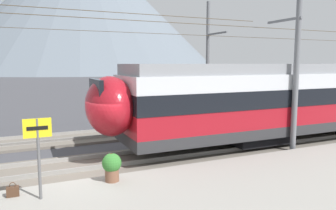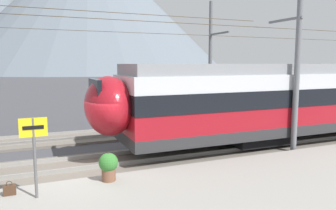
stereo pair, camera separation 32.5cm
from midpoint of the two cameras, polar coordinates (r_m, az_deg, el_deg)
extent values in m
plane|color=#424247|center=(11.71, -15.12, -12.25)|extent=(400.00, 400.00, 0.00)
cube|color=#6B6359|center=(12.72, -15.94, -10.41)|extent=(120.00, 3.00, 0.12)
cube|color=gray|center=(12.01, -15.45, -10.77)|extent=(120.00, 0.07, 0.16)
cube|color=gray|center=(13.37, -16.42, -8.94)|extent=(120.00, 0.07, 0.16)
cube|color=#6B6359|center=(17.46, -18.34, -5.69)|extent=(120.00, 3.00, 0.12)
cube|color=gray|center=(16.74, -18.09, -5.74)|extent=(120.00, 0.07, 0.16)
cube|color=gray|center=(18.13, -18.59, -4.77)|extent=(120.00, 0.07, 0.16)
cube|color=black|center=(15.72, 13.85, -5.34)|extent=(2.80, 2.39, 0.42)
ellipsoid|color=maroon|center=(12.46, -10.85, -0.19)|extent=(1.80, 2.75, 2.25)
cube|color=black|center=(12.31, -13.16, 1.65)|extent=(0.16, 1.80, 1.19)
ellipsoid|color=orange|center=(25.12, 23.13, 3.06)|extent=(1.80, 2.59, 2.25)
cube|color=black|center=(24.74, 22.39, 4.03)|extent=(0.16, 1.69, 1.19)
cylinder|color=slate|center=(14.68, 21.02, 7.66)|extent=(0.24, 0.24, 8.17)
cube|color=slate|center=(15.39, 19.04, 13.82)|extent=(0.10, 1.97, 0.10)
cylinder|color=#473823|center=(15.98, 16.91, 12.75)|extent=(38.17, 0.02, 0.02)
cylinder|color=slate|center=(22.08, 6.52, 7.44)|extent=(0.24, 0.24, 7.89)
cube|color=slate|center=(21.30, 8.01, 12.28)|extent=(0.10, 2.31, 0.10)
cylinder|color=#473823|center=(20.44, 9.53, 11.77)|extent=(38.17, 0.02, 0.02)
cylinder|color=#59595B|center=(9.36, -22.58, -8.76)|extent=(0.08, 0.08, 2.17)
cube|color=yellow|center=(9.18, -22.84, -3.73)|extent=(0.70, 0.06, 0.50)
cube|color=black|center=(9.14, -22.83, -3.76)|extent=(0.52, 0.01, 0.10)
cube|color=#472D1E|center=(10.13, -26.36, -13.41)|extent=(0.32, 0.18, 0.27)
torus|color=#472D1E|center=(10.07, -26.42, -12.43)|extent=(0.16, 0.02, 0.16)
cylinder|color=brown|center=(10.36, -10.67, -11.91)|extent=(0.42, 0.42, 0.40)
sphere|color=#33752D|center=(10.25, -10.72, -9.92)|extent=(0.59, 0.59, 0.59)
sphere|color=red|center=(10.21, -10.74, -9.21)|extent=(0.33, 0.33, 0.33)
cone|color=slate|center=(161.69, -14.77, 16.56)|extent=(124.69, 124.69, 61.20)
camera|label=1|loc=(0.16, -90.64, -0.08)|focal=34.86mm
camera|label=2|loc=(0.16, 89.36, 0.08)|focal=34.86mm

